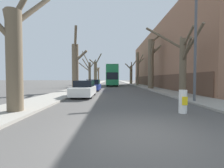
{
  "coord_description": "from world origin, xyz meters",
  "views": [
    {
      "loc": [
        -0.81,
        -4.09,
        1.56
      ],
      "look_at": [
        -0.64,
        23.83,
        0.57
      ],
      "focal_mm": 24.0,
      "sensor_mm": 36.0,
      "label": 1
    }
  ],
  "objects": [
    {
      "name": "street_tree_left_4",
      "position": [
        -5.33,
        48.97,
        3.23
      ],
      "size": [
        1.47,
        5.0,
        6.83
      ],
      "color": "brown",
      "rests_on": "ground"
    },
    {
      "name": "parked_car_0",
      "position": [
        -3.16,
        8.88,
        0.67
      ],
      "size": [
        1.7,
        4.23,
        1.41
      ],
      "color": "silver",
      "rests_on": "ground"
    },
    {
      "name": "street_tree_right_3",
      "position": [
        5.0,
        39.42,
        3.08
      ],
      "size": [
        3.55,
        2.3,
        6.88
      ],
      "color": "brown",
      "rests_on": "ground"
    },
    {
      "name": "sidewalk_left",
      "position": [
        -5.55,
        50.0,
        0.06
      ],
      "size": [
        2.71,
        120.0,
        0.12
      ],
      "primitive_type": "cube",
      "color": "gray",
      "rests_on": "ground"
    },
    {
      "name": "sidewalk_right",
      "position": [
        5.55,
        50.0,
        0.06
      ],
      "size": [
        2.71,
        120.0,
        0.12
      ],
      "primitive_type": "cube",
      "color": "gray",
      "rests_on": "ground"
    },
    {
      "name": "street_tree_right_1",
      "position": [
        5.25,
        18.46,
        4.04
      ],
      "size": [
        2.04,
        3.71,
        8.38
      ],
      "color": "brown",
      "rests_on": "ground"
    },
    {
      "name": "street_tree_left_3",
      "position": [
        -5.14,
        37.56,
        3.59
      ],
      "size": [
        3.41,
        3.44,
        8.6
      ],
      "color": "brown",
      "rests_on": "ground"
    },
    {
      "name": "ground_plane",
      "position": [
        0.0,
        0.0,
        0.0
      ],
      "size": [
        300.0,
        300.0,
        0.0
      ],
      "primitive_type": "plane",
      "color": "#4C4947"
    },
    {
      "name": "street_tree_right_2",
      "position": [
        5.06,
        28.67,
        3.98
      ],
      "size": [
        1.6,
        2.87,
        7.37
      ],
      "color": "brown",
      "rests_on": "ground"
    },
    {
      "name": "double_decker_bus",
      "position": [
        -0.58,
        29.63,
        2.46
      ],
      "size": [
        2.44,
        11.61,
        4.34
      ],
      "color": "#1E7F47",
      "rests_on": "ground"
    },
    {
      "name": "building_facade_right",
      "position": [
        11.89,
        24.87,
        5.26
      ],
      "size": [
        10.08,
        36.48,
        10.53
      ],
      "color": "#93664C",
      "rests_on": "ground"
    },
    {
      "name": "street_tree_left_1",
      "position": [
        -5.18,
        14.33,
        3.16
      ],
      "size": [
        2.04,
        3.79,
        7.36
      ],
      "color": "brown",
      "rests_on": "ground"
    },
    {
      "name": "parked_car_1",
      "position": [
        -3.16,
        15.65,
        0.68
      ],
      "size": [
        1.77,
        4.36,
        1.45
      ],
      "color": "navy",
      "rests_on": "ground"
    },
    {
      "name": "lamp_post",
      "position": [
        4.5,
        5.54,
        4.49
      ],
      "size": [
        1.4,
        0.2,
        8.07
      ],
      "color": "#4C4F54",
      "rests_on": "ground"
    },
    {
      "name": "street_tree_left_0",
      "position": [
        -5.19,
        2.67,
        2.84
      ],
      "size": [
        3.11,
        3.13,
        6.09
      ],
      "color": "brown",
      "rests_on": "ground"
    },
    {
      "name": "street_tree_left_2",
      "position": [
        -5.24,
        26.14,
        2.99
      ],
      "size": [
        3.48,
        3.27,
        7.33
      ],
      "color": "brown",
      "rests_on": "ground"
    },
    {
      "name": "traffic_bollard",
      "position": [
        2.44,
        2.61,
        0.53
      ],
      "size": [
        0.35,
        0.36,
        1.06
      ],
      "color": "white",
      "rests_on": "ground"
    },
    {
      "name": "street_tree_right_0",
      "position": [
        5.08,
        8.27,
        2.96
      ],
      "size": [
        3.51,
        4.23,
        6.1
      ],
      "color": "brown",
      "rests_on": "ground"
    }
  ]
}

